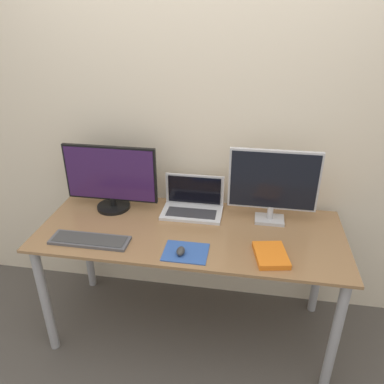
{
  "coord_description": "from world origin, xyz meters",
  "views": [
    {
      "loc": [
        0.31,
        -1.45,
        1.94
      ],
      "look_at": [
        -0.01,
        0.45,
        0.97
      ],
      "focal_mm": 35.0,
      "sensor_mm": 36.0,
      "label": 1
    }
  ],
  "objects": [
    {
      "name": "ground_plane",
      "position": [
        0.0,
        0.0,
        0.0
      ],
      "size": [
        12.0,
        12.0,
        0.0
      ],
      "primitive_type": "plane",
      "color": "#4C4742"
    },
    {
      "name": "mouse",
      "position": [
        -0.01,
        0.11,
        0.79
      ],
      "size": [
        0.04,
        0.07,
        0.03
      ],
      "color": "#333333",
      "rests_on": "mousepad"
    },
    {
      "name": "desk",
      "position": [
        0.0,
        0.36,
        0.65
      ],
      "size": [
        1.75,
        0.71,
        0.77
      ],
      "color": "olive",
      "rests_on": "ground_plane"
    },
    {
      "name": "monitor_right",
      "position": [
        0.45,
        0.53,
        1.02
      ],
      "size": [
        0.51,
        0.12,
        0.45
      ],
      "color": "#B2B2B7",
      "rests_on": "desk"
    },
    {
      "name": "mousepad",
      "position": [
        0.01,
        0.13,
        0.77
      ],
      "size": [
        0.23,
        0.19,
        0.0
      ],
      "color": "#2D519E",
      "rests_on": "desk"
    },
    {
      "name": "wall_back",
      "position": [
        0.0,
        0.78,
        1.25
      ],
      "size": [
        7.0,
        0.05,
        2.5
      ],
      "color": "beige",
      "rests_on": "ground_plane"
    },
    {
      "name": "keyboard",
      "position": [
        -0.52,
        0.14,
        0.78
      ],
      "size": [
        0.44,
        0.13,
        0.02
      ],
      "color": "#4C4C51",
      "rests_on": "desk"
    },
    {
      "name": "laptop",
      "position": [
        -0.02,
        0.57,
        0.83
      ],
      "size": [
        0.37,
        0.22,
        0.22
      ],
      "color": "silver",
      "rests_on": "desk"
    },
    {
      "name": "book",
      "position": [
        0.45,
        0.16,
        0.79
      ],
      "size": [
        0.2,
        0.24,
        0.03
      ],
      "color": "orange",
      "rests_on": "desk"
    },
    {
      "name": "monitor_left",
      "position": [
        -0.53,
        0.53,
        0.98
      ],
      "size": [
        0.58,
        0.21,
        0.42
      ],
      "color": "black",
      "rests_on": "desk"
    }
  ]
}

